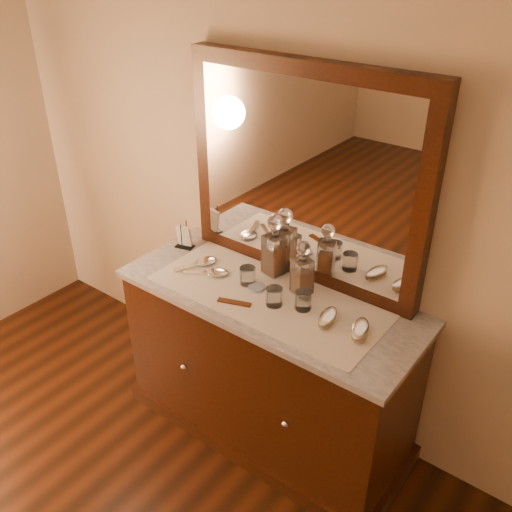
% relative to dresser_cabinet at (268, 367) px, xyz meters
% --- Properties ---
extents(dresser_cabinet, '(1.40, 0.55, 0.82)m').
position_rel_dresser_cabinet_xyz_m(dresser_cabinet, '(0.00, 0.00, 0.00)').
color(dresser_cabinet, black).
rests_on(dresser_cabinet, floor).
extents(dresser_plinth, '(1.46, 0.59, 0.08)m').
position_rel_dresser_cabinet_xyz_m(dresser_plinth, '(0.00, 0.00, -0.37)').
color(dresser_plinth, black).
rests_on(dresser_plinth, floor).
extents(knob_left, '(0.04, 0.04, 0.04)m').
position_rel_dresser_cabinet_xyz_m(knob_left, '(-0.30, -0.28, 0.04)').
color(knob_left, silver).
rests_on(knob_left, dresser_cabinet).
extents(knob_right, '(0.04, 0.04, 0.04)m').
position_rel_dresser_cabinet_xyz_m(knob_right, '(0.30, -0.28, 0.04)').
color(knob_right, silver).
rests_on(knob_right, dresser_cabinet).
extents(marble_top, '(1.44, 0.59, 0.03)m').
position_rel_dresser_cabinet_xyz_m(marble_top, '(0.00, 0.00, 0.42)').
color(marble_top, silver).
rests_on(marble_top, dresser_cabinet).
extents(mirror_frame, '(1.20, 0.08, 1.00)m').
position_rel_dresser_cabinet_xyz_m(mirror_frame, '(0.00, 0.25, 0.94)').
color(mirror_frame, black).
rests_on(mirror_frame, marble_top).
extents(mirror_glass, '(1.06, 0.01, 0.86)m').
position_rel_dresser_cabinet_xyz_m(mirror_glass, '(0.00, 0.21, 0.94)').
color(mirror_glass, white).
rests_on(mirror_glass, marble_top).
extents(lace_runner, '(1.10, 0.45, 0.00)m').
position_rel_dresser_cabinet_xyz_m(lace_runner, '(0.00, -0.02, 0.44)').
color(lace_runner, silver).
rests_on(lace_runner, marble_top).
extents(pin_dish, '(0.09, 0.09, 0.01)m').
position_rel_dresser_cabinet_xyz_m(pin_dish, '(-0.07, -0.00, 0.45)').
color(pin_dish, white).
rests_on(pin_dish, lace_runner).
extents(comb, '(0.16, 0.08, 0.01)m').
position_rel_dresser_cabinet_xyz_m(comb, '(-0.08, -0.16, 0.45)').
color(comb, brown).
rests_on(comb, lace_runner).
extents(napkin_rack, '(0.11, 0.08, 0.14)m').
position_rel_dresser_cabinet_xyz_m(napkin_rack, '(-0.62, 0.09, 0.50)').
color(napkin_rack, black).
rests_on(napkin_rack, marble_top).
extents(decanter_left, '(0.11, 0.11, 0.31)m').
position_rel_dresser_cabinet_xyz_m(decanter_left, '(-0.09, 0.16, 0.56)').
color(decanter_left, '#9C5216').
rests_on(decanter_left, lace_runner).
extents(decanter_right, '(0.10, 0.10, 0.26)m').
position_rel_dresser_cabinet_xyz_m(decanter_right, '(0.11, 0.10, 0.55)').
color(decanter_right, '#9C5216').
rests_on(decanter_right, lace_runner).
extents(brush_near, '(0.09, 0.16, 0.04)m').
position_rel_dresser_cabinet_xyz_m(brush_near, '(0.32, -0.02, 0.46)').
color(brush_near, '#907F58').
rests_on(brush_near, lace_runner).
extents(brush_far, '(0.11, 0.17, 0.04)m').
position_rel_dresser_cabinet_xyz_m(brush_far, '(0.47, -0.01, 0.47)').
color(brush_far, '#907F58').
rests_on(brush_far, lace_runner).
extents(hand_mirror_outer, '(0.13, 0.23, 0.02)m').
position_rel_dresser_cabinet_xyz_m(hand_mirror_outer, '(-0.42, 0.01, 0.45)').
color(hand_mirror_outer, silver).
rests_on(hand_mirror_outer, lace_runner).
extents(hand_mirror_inner, '(0.21, 0.17, 0.02)m').
position_rel_dresser_cabinet_xyz_m(hand_mirror_inner, '(-0.31, -0.03, 0.45)').
color(hand_mirror_inner, silver).
rests_on(hand_mirror_inner, lace_runner).
extents(tumblers, '(0.39, 0.14, 0.08)m').
position_rel_dresser_cabinet_xyz_m(tumblers, '(0.04, -0.02, 0.49)').
color(tumblers, white).
rests_on(tumblers, lace_runner).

